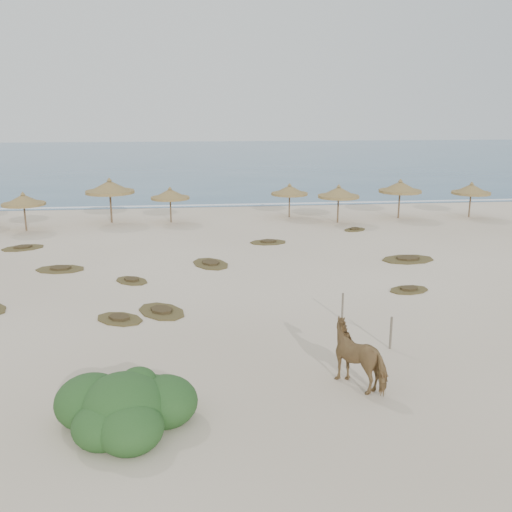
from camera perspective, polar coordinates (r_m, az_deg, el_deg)
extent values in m
plane|color=beige|center=(22.65, -4.28, -5.62)|extent=(160.00, 160.00, 0.00)
cube|color=navy|center=(96.58, -6.14, 9.75)|extent=(200.00, 100.00, 0.01)
cube|color=white|center=(47.90, -5.57, 5.06)|extent=(70.00, 0.60, 0.01)
cylinder|color=brown|center=(40.39, -22.10, 3.70)|extent=(0.11, 0.11, 1.94)
cylinder|color=olive|center=(40.26, -22.21, 4.83)|extent=(2.78, 2.78, 0.17)
cone|color=olive|center=(40.22, -22.25, 5.25)|extent=(2.68, 2.68, 0.69)
cone|color=olive|center=(40.16, -22.30, 5.84)|extent=(0.33, 0.33, 0.20)
cylinder|color=brown|center=(41.41, -14.32, 4.87)|extent=(0.14, 0.14, 2.38)
cylinder|color=olive|center=(41.27, -14.40, 6.23)|extent=(3.96, 3.96, 0.20)
cone|color=olive|center=(41.22, -14.43, 6.74)|extent=(3.83, 3.83, 0.85)
cone|color=olive|center=(41.16, -14.48, 7.45)|extent=(0.41, 0.41, 0.25)
cylinder|color=brown|center=(40.74, -8.54, 4.67)|extent=(0.11, 0.11, 1.90)
cylinder|color=olive|center=(40.61, -8.58, 5.76)|extent=(3.46, 3.46, 0.16)
cone|color=olive|center=(40.57, -8.59, 6.18)|extent=(3.34, 3.34, 0.68)
cone|color=olive|center=(40.51, -8.62, 6.75)|extent=(0.33, 0.33, 0.20)
cylinder|color=brown|center=(40.56, 8.20, 4.73)|extent=(0.12, 0.12, 2.04)
cylinder|color=olive|center=(40.43, 8.25, 5.91)|extent=(3.60, 3.60, 0.17)
cone|color=olive|center=(40.38, 8.26, 6.36)|extent=(3.48, 3.48, 0.73)
cone|color=olive|center=(40.33, 8.29, 6.98)|extent=(0.35, 0.35, 0.21)
cylinder|color=brown|center=(42.37, 3.35, 5.17)|extent=(0.11, 0.11, 1.90)
cylinder|color=olive|center=(42.26, 3.37, 6.22)|extent=(3.30, 3.30, 0.16)
cone|color=olive|center=(42.21, 3.38, 6.63)|extent=(3.19, 3.19, 0.68)
cone|color=olive|center=(42.16, 3.38, 7.17)|extent=(0.33, 0.33, 0.20)
cylinder|color=brown|center=(43.20, 14.12, 5.12)|extent=(0.12, 0.12, 2.17)
cylinder|color=olive|center=(43.07, 14.19, 6.30)|extent=(3.78, 3.78, 0.19)
cone|color=olive|center=(43.03, 14.22, 6.75)|extent=(3.66, 3.66, 0.77)
cone|color=olive|center=(42.97, 14.26, 7.36)|extent=(0.37, 0.37, 0.23)
cylinder|color=brown|center=(45.11, 20.61, 4.89)|extent=(0.11, 0.11, 1.98)
cylinder|color=olive|center=(45.00, 20.70, 5.92)|extent=(3.66, 3.66, 0.17)
cone|color=olive|center=(44.96, 20.73, 6.31)|extent=(3.53, 3.53, 0.71)
cone|color=olive|center=(44.90, 20.78, 6.85)|extent=(0.34, 0.34, 0.21)
imported|color=olive|center=(16.89, 10.46, -9.74)|extent=(2.05, 2.29, 1.80)
cylinder|color=#6D6152|center=(21.87, 8.65, -5.01)|extent=(0.10, 0.10, 1.06)
cylinder|color=#6D6152|center=(19.59, 13.34, -7.49)|extent=(0.10, 0.10, 1.12)
ellipsoid|color=#264E21|center=(15.01, -13.08, -14.44)|extent=(2.16, 2.16, 1.62)
ellipsoid|color=#264E21|center=(15.26, -9.17, -14.19)|extent=(1.73, 1.73, 1.30)
ellipsoid|color=#264E21|center=(15.54, -16.16, -13.82)|extent=(1.84, 1.84, 1.38)
ellipsoid|color=#264E21|center=(14.41, -12.49, -16.45)|extent=(1.62, 1.62, 1.22)
ellipsoid|color=#264E21|center=(14.69, -15.02, -16.07)|extent=(1.52, 1.52, 1.14)
ellipsoid|color=#264E21|center=(15.90, -10.26, -13.43)|extent=(1.30, 1.30, 0.97)
ellipsoid|color=#264E21|center=(15.27, -11.70, -12.22)|extent=(0.97, 0.97, 0.73)
ellipsoid|color=#264E21|center=(14.94, -14.40, -12.78)|extent=(0.87, 0.87, 0.65)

